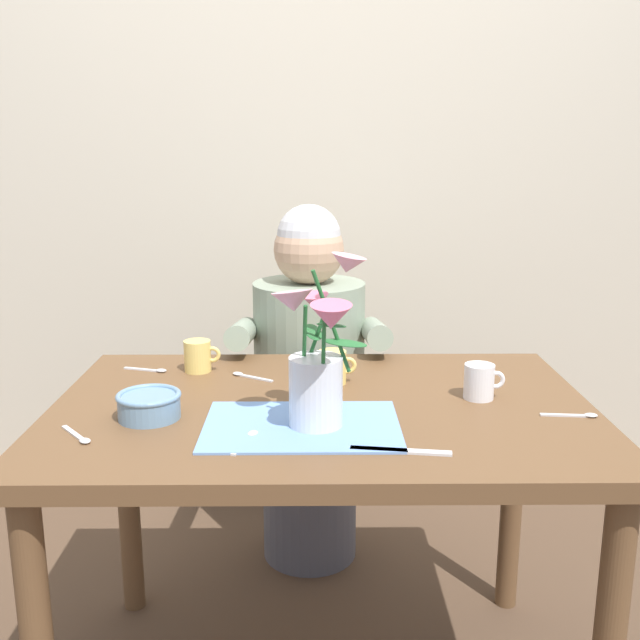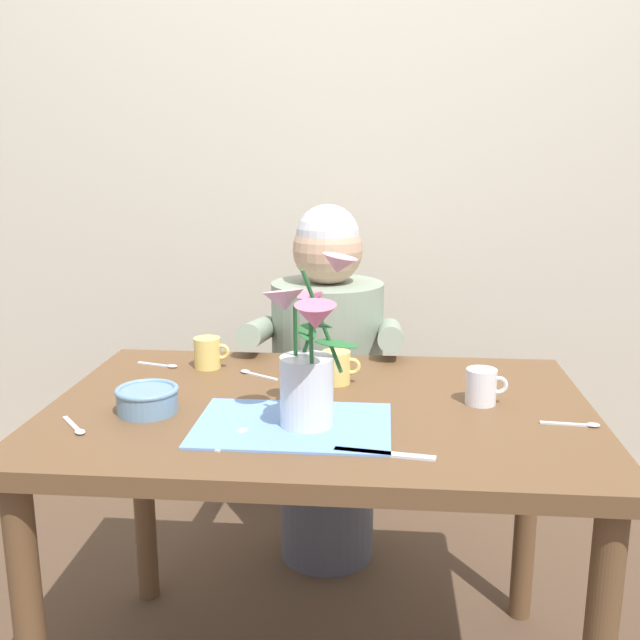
# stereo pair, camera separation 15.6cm
# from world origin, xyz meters

# --- Properties ---
(wood_panel_backdrop) EXTENTS (4.00, 0.10, 2.50)m
(wood_panel_backdrop) POSITION_xyz_m (0.00, 1.05, 1.25)
(wood_panel_backdrop) COLOR beige
(wood_panel_backdrop) RESTS_ON ground_plane
(dining_table) EXTENTS (1.20, 0.80, 0.74)m
(dining_table) POSITION_xyz_m (0.00, 0.00, 0.64)
(dining_table) COLOR brown
(dining_table) RESTS_ON ground_plane
(seated_person) EXTENTS (0.45, 0.47, 1.14)m
(seated_person) POSITION_xyz_m (-0.03, 0.62, 0.56)
(seated_person) COLOR #4C4C56
(seated_person) RESTS_ON ground_plane
(striped_placemat) EXTENTS (0.40, 0.28, 0.00)m
(striped_placemat) POSITION_xyz_m (-0.04, -0.14, 0.74)
(striped_placemat) COLOR #6B93D1
(striped_placemat) RESTS_ON dining_table
(flower_vase) EXTENTS (0.21, 0.26, 0.36)m
(flower_vase) POSITION_xyz_m (-0.01, -0.15, 0.88)
(flower_vase) COLOR silver
(flower_vase) RESTS_ON dining_table
(ceramic_bowl) EXTENTS (0.14, 0.14, 0.06)m
(ceramic_bowl) POSITION_xyz_m (-0.37, -0.09, 0.77)
(ceramic_bowl) COLOR #6689A8
(ceramic_bowl) RESTS_ON dining_table
(dinner_knife) EXTENTS (0.19, 0.05, 0.00)m
(dinner_knife) POSITION_xyz_m (0.14, -0.27, 0.74)
(dinner_knife) COLOR silver
(dinner_knife) RESTS_ON dining_table
(tea_cup) EXTENTS (0.09, 0.07, 0.08)m
(tea_cup) POSITION_xyz_m (-0.31, 0.25, 0.78)
(tea_cup) COLOR #E5C666
(tea_cup) RESTS_ON dining_table
(ceramic_mug) EXTENTS (0.09, 0.07, 0.08)m
(ceramic_mug) POSITION_xyz_m (0.03, 0.15, 0.78)
(ceramic_mug) COLOR #E5C666
(ceramic_mug) RESTS_ON dining_table
(coffee_cup) EXTENTS (0.09, 0.07, 0.08)m
(coffee_cup) POSITION_xyz_m (0.36, 0.03, 0.78)
(coffee_cup) COLOR silver
(coffee_cup) RESTS_ON dining_table
(spoon_0) EXTENTS (0.05, 0.12, 0.01)m
(spoon_0) POSITION_xyz_m (-0.15, -0.21, 0.74)
(spoon_0) COLOR silver
(spoon_0) RESTS_ON dining_table
(spoon_1) EXTENTS (0.12, 0.05, 0.01)m
(spoon_1) POSITION_xyz_m (-0.43, 0.25, 0.74)
(spoon_1) COLOR silver
(spoon_1) RESTS_ON dining_table
(spoon_2) EXTENTS (0.11, 0.08, 0.01)m
(spoon_2) POSITION_xyz_m (-0.19, 0.20, 0.74)
(spoon_2) COLOR silver
(spoon_2) RESTS_ON dining_table
(spoon_3) EXTENTS (0.12, 0.03, 0.01)m
(spoon_3) POSITION_xyz_m (0.54, -0.09, 0.74)
(spoon_3) COLOR silver
(spoon_3) RESTS_ON dining_table
(spoon_4) EXTENTS (0.09, 0.10, 0.01)m
(spoon_4) POSITION_xyz_m (-0.48, -0.20, 0.74)
(spoon_4) COLOR silver
(spoon_4) RESTS_ON dining_table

